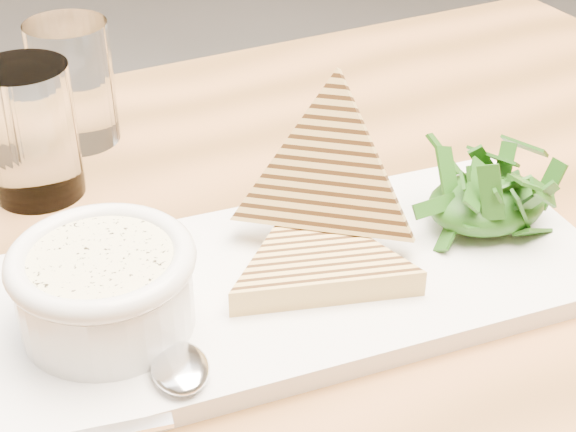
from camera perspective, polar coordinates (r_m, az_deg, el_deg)
name	(u,v)px	position (r m, az deg, el deg)	size (l,w,h in m)	color
table_top	(173,370)	(0.59, -7.44, -9.87)	(1.30, 0.87, 0.04)	#A56B39
table_leg_br	(512,272)	(1.32, 14.26, -3.56)	(0.06, 0.06, 0.68)	#A56B39
platter	(299,281)	(0.62, 0.74, -4.22)	(0.43, 0.19, 0.02)	white
soup_bowl	(106,297)	(0.57, -11.68, -5.13)	(0.11, 0.11, 0.04)	white
soup	(101,262)	(0.55, -11.99, -2.93)	(0.09, 0.09, 0.01)	beige
bowl_rim	(101,259)	(0.55, -12.01, -2.76)	(0.12, 0.12, 0.01)	white
sandwich_flat	(317,261)	(0.61, 1.90, -2.94)	(0.15, 0.15, 0.02)	tan
sandwich_lean	(328,177)	(0.62, 2.58, 2.55)	(0.15, 0.15, 0.08)	tan
salad_base	(486,203)	(0.67, 12.70, 0.84)	(0.09, 0.07, 0.04)	black
arugula_pile	(488,192)	(0.67, 12.80, 1.51)	(0.11, 0.10, 0.05)	#2E621B
spoon_bowl	(180,368)	(0.53, -6.98, -9.71)	(0.03, 0.05, 0.01)	silver
glass_near	(31,132)	(0.73, -16.28, 5.24)	(0.07, 0.07, 0.11)	white
glass_far	(73,83)	(0.81, -13.74, 8.34)	(0.07, 0.07, 0.11)	white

